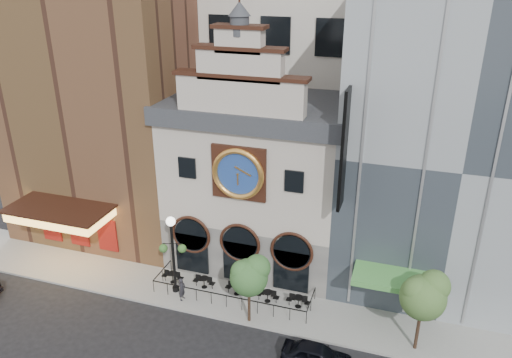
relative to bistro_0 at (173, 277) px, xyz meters
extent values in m
plane|color=black|center=(4.57, -2.61, -0.61)|extent=(120.00, 120.00, 0.00)
cube|color=gray|center=(4.57, -0.11, -0.54)|extent=(44.00, 5.00, 0.15)
cube|color=#605E5B|center=(4.57, 5.39, 1.54)|extent=(12.00, 8.00, 4.00)
cube|color=beige|center=(4.57, 5.39, 7.04)|extent=(12.00, 8.00, 7.00)
cube|color=#2D3035|center=(4.57, 5.39, 11.14)|extent=(12.60, 8.60, 1.20)
cube|color=black|center=(4.57, 1.31, 7.94)|extent=(3.60, 0.25, 3.60)
cylinder|color=navy|center=(4.57, 1.17, 7.94)|extent=(3.10, 0.12, 3.10)
torus|color=#F5A748|center=(4.57, 1.09, 7.94)|extent=(3.46, 0.36, 3.46)
cylinder|color=#2D3035|center=(4.57, 1.79, 16.84)|extent=(1.10, 1.10, 1.10)
cone|color=#2D3035|center=(4.57, 1.79, 17.79)|extent=(1.30, 1.30, 0.80)
cube|color=brown|center=(-8.43, 7.39, 12.04)|extent=(14.00, 12.00, 25.00)
cube|color=#FFBF59|center=(-8.43, -0.31, 3.74)|extent=(7.00, 3.40, 0.70)
cube|color=black|center=(-8.43, -0.31, 4.19)|extent=(7.40, 3.80, 0.15)
cube|color=maroon|center=(-8.43, 1.34, 1.54)|extent=(5.60, 0.15, 2.60)
cube|color=gray|center=(17.57, 7.39, 9.54)|extent=(14.00, 12.00, 20.00)
cube|color=#4D9B46|center=(14.57, 0.19, 2.84)|extent=(4.50, 2.40, 0.35)
cube|color=black|center=(11.17, 0.39, 10.54)|extent=(0.18, 1.60, 7.00)
cylinder|color=black|center=(0.00, 0.00, 0.28)|extent=(0.68, 0.68, 0.03)
cylinder|color=black|center=(0.00, 0.00, -0.09)|extent=(0.06, 0.06, 0.72)
cylinder|color=black|center=(2.34, 0.13, 0.28)|extent=(0.68, 0.68, 0.03)
cylinder|color=black|center=(2.34, 0.13, -0.09)|extent=(0.06, 0.06, 0.72)
cylinder|color=black|center=(4.74, 0.10, 0.28)|extent=(0.68, 0.68, 0.03)
cylinder|color=black|center=(4.74, 0.10, -0.09)|extent=(0.06, 0.06, 0.72)
cylinder|color=black|center=(6.94, -0.02, 0.28)|extent=(0.68, 0.68, 0.03)
cylinder|color=black|center=(6.94, -0.02, -0.09)|extent=(0.06, 0.06, 0.72)
cylinder|color=black|center=(9.01, 0.05, 0.28)|extent=(0.68, 0.68, 0.03)
cylinder|color=black|center=(9.01, 0.05, -0.09)|extent=(0.06, 0.06, 0.72)
imported|color=black|center=(11.16, -4.48, 0.06)|extent=(3.99, 1.64, 1.35)
imported|color=black|center=(1.50, -1.55, 0.35)|extent=(0.43, 0.62, 1.62)
cylinder|color=black|center=(0.64, -0.83, 2.12)|extent=(0.19, 0.19, 5.16)
cylinder|color=black|center=(0.64, -0.83, -0.31)|extent=(0.45, 0.45, 0.31)
sphere|color=white|center=(0.64, -0.83, 4.90)|extent=(0.62, 0.62, 0.62)
sphere|color=#346127|center=(0.04, -1.00, 2.89)|extent=(0.58, 0.58, 0.58)
sphere|color=#346127|center=(1.23, -0.65, 2.89)|extent=(0.58, 0.58, 0.58)
cylinder|color=#382619|center=(6.40, -2.21, 0.79)|extent=(0.18, 0.18, 2.50)
sphere|color=#2D5B24|center=(6.40, -2.21, 2.75)|extent=(2.32, 2.32, 2.32)
sphere|color=#2D5B24|center=(6.85, -1.94, 3.38)|extent=(1.61, 1.61, 1.61)
sphere|color=#2D5B24|center=(6.05, -2.38, 3.20)|extent=(1.43, 1.43, 1.43)
cylinder|color=#382619|center=(16.37, -1.52, 0.92)|extent=(0.20, 0.20, 2.78)
sphere|color=#3C6126|center=(16.37, -1.52, 3.11)|extent=(2.58, 2.58, 2.58)
sphere|color=#3C6126|center=(16.87, -1.22, 3.80)|extent=(1.79, 1.79, 1.79)
sphere|color=#3C6126|center=(15.98, -1.72, 3.60)|extent=(1.59, 1.59, 1.59)
camera|label=1|loc=(14.57, -25.98, 20.18)|focal=35.00mm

